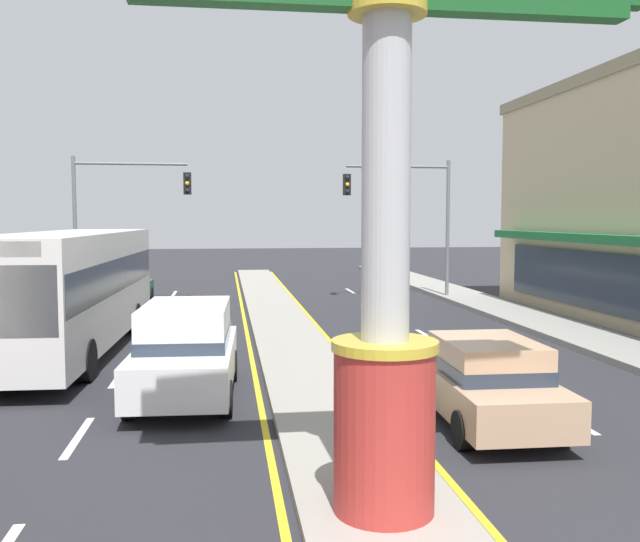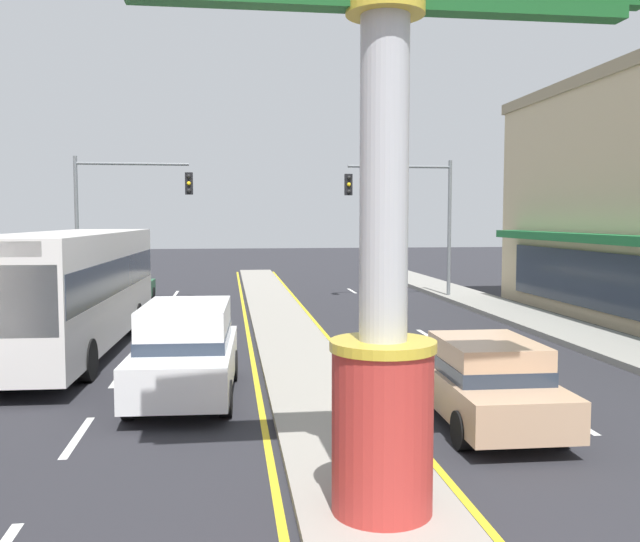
{
  "view_description": "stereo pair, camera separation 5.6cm",
  "coord_description": "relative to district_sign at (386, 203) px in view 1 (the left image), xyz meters",
  "views": [
    {
      "loc": [
        -1.86,
        -2.43,
        3.65
      ],
      "look_at": [
        0.0,
        10.98,
        2.6
      ],
      "focal_mm": 38.51,
      "sensor_mm": 36.0,
      "label": 1
    },
    {
      "loc": [
        -1.8,
        -2.44,
        3.65
      ],
      "look_at": [
        0.0,
        10.98,
        2.6
      ],
      "focal_mm": 38.51,
      "sensor_mm": 36.0,
      "label": 2
    }
  ],
  "objects": [
    {
      "name": "lane_markings",
      "position": [
        0.0,
        11.26,
        -3.82
      ],
      "size": [
        8.79,
        52.0,
        0.01
      ],
      "color": "silver",
      "rests_on": "ground"
    },
    {
      "name": "traffic_light_left_side",
      "position": [
        -6.26,
        21.73,
        0.42
      ],
      "size": [
        4.86,
        0.46,
        6.2
      ],
      "color": "slate",
      "rests_on": "ground"
    },
    {
      "name": "median_strip",
      "position": [
        0.0,
        12.62,
        -3.75
      ],
      "size": [
        2.05,
        52.0,
        0.14
      ],
      "primitive_type": "cube",
      "color": "gray",
      "rests_on": "ground"
    },
    {
      "name": "sedan_far_right_lane",
      "position": [
        -5.97,
        21.48,
        -3.04
      ],
      "size": [
        1.9,
        4.33,
        1.53
      ],
      "color": "#14562D",
      "rests_on": "ground"
    },
    {
      "name": "traffic_light_right_side",
      "position": [
        6.26,
        21.8,
        0.42
      ],
      "size": [
        4.86,
        0.46,
        6.2
      ],
      "color": "slate",
      "rests_on": "ground"
    },
    {
      "name": "sidewalk_right",
      "position": [
        8.82,
        10.62,
        -3.73
      ],
      "size": [
        2.4,
        60.0,
        0.18
      ],
      "primitive_type": "cube",
      "color": "gray",
      "rests_on": "ground"
    },
    {
      "name": "sedan_far_left_oncoming",
      "position": [
        2.67,
        3.61,
        -3.04
      ],
      "size": [
        1.92,
        4.34,
        1.53
      ],
      "color": "tan",
      "rests_on": "ground"
    },
    {
      "name": "suv_mid_left_lane",
      "position": [
        -2.67,
        6.2,
        -2.84
      ],
      "size": [
        2.13,
        4.68,
        1.9
      ],
      "color": "white",
      "rests_on": "ground"
    },
    {
      "name": "district_sign",
      "position": [
        0.0,
        0.0,
        0.0
      ],
      "size": [
        6.28,
        1.27,
        7.38
      ],
      "color": "#B7332D",
      "rests_on": "median_strip"
    },
    {
      "name": "bus_near_right_lane",
      "position": [
        -5.98,
        11.33,
        -1.96
      ],
      "size": [
        2.92,
        11.28,
        3.26
      ],
      "color": "silver",
      "rests_on": "ground"
    }
  ]
}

